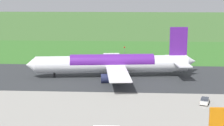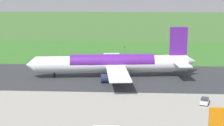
% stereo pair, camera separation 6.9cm
% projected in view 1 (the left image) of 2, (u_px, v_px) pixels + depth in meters
% --- Properties ---
extents(ground_plane, '(800.00, 800.00, 0.00)m').
position_uv_depth(ground_plane, '(85.00, 76.00, 111.78)').
color(ground_plane, '#3D662D').
extents(runway_asphalt, '(600.00, 36.14, 0.06)m').
position_uv_depth(runway_asphalt, '(85.00, 76.00, 111.77)').
color(runway_asphalt, '#2D3033').
rests_on(runway_asphalt, ground).
extents(grass_verge_foreground, '(600.00, 80.00, 0.04)m').
position_uv_depth(grass_verge_foreground, '(99.00, 53.00, 155.49)').
color(grass_verge_foreground, '#346B27').
rests_on(grass_verge_foreground, ground).
extents(airliner_main, '(54.13, 44.40, 15.88)m').
position_uv_depth(airliner_main, '(113.00, 63.00, 110.44)').
color(airliner_main, white).
rests_on(airliner_main, ground).
extents(service_car_followme, '(3.04, 4.55, 1.62)m').
position_uv_depth(service_car_followme, '(205.00, 101.00, 83.60)').
color(service_car_followme, silver).
rests_on(service_car_followme, ground).
extents(no_stopping_sign, '(0.60, 0.10, 2.84)m').
position_uv_depth(no_stopping_sign, '(124.00, 49.00, 155.58)').
color(no_stopping_sign, slate).
rests_on(no_stopping_sign, ground).
extents(traffic_cone_orange, '(0.40, 0.40, 0.55)m').
position_uv_depth(traffic_cone_orange, '(109.00, 53.00, 153.41)').
color(traffic_cone_orange, orange).
rests_on(traffic_cone_orange, ground).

